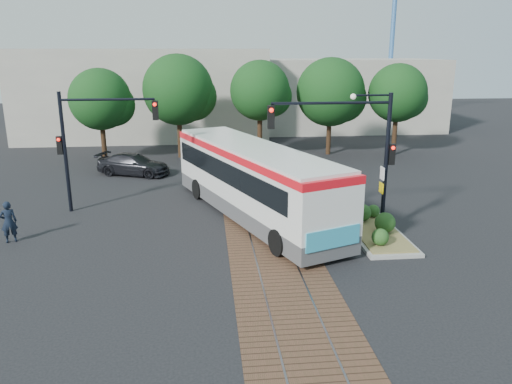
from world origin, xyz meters
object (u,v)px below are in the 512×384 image
officer (9,222)px  signal_pole_main (359,142)px  city_bus (253,178)px  signal_pole_left (87,135)px  parked_car (134,164)px  traffic_island (376,228)px

officer → signal_pole_main: bearing=156.7°
city_bus → signal_pole_left: (-8.00, 1.82, 1.90)m
signal_pole_left → signal_pole_main: bearing=-21.4°
signal_pole_main → signal_pole_left: size_ratio=1.00×
signal_pole_main → parked_car: signal_pole_main is taller
city_bus → officer: 10.91m
traffic_island → parked_car: 17.36m
city_bus → signal_pole_left: bearing=145.9°
signal_pole_main → traffic_island: bearing=-5.4°
signal_pole_left → officer: 5.71m
parked_car → city_bus: bearing=-123.0°
officer → parked_car: 12.21m
parked_car → signal_pole_main: bearing=-117.4°
city_bus → officer: bearing=171.0°
city_bus → signal_pole_main: size_ratio=2.21×
traffic_island → signal_pole_left: signal_pole_left is taller
parked_car → traffic_island: bearing=-115.3°
traffic_island → signal_pole_main: size_ratio=0.87×
signal_pole_left → parked_car: 8.22m
city_bus → officer: (-10.61, -2.32, -1.06)m
traffic_island → signal_pole_left: size_ratio=0.87×
officer → parked_car: bearing=-128.1°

